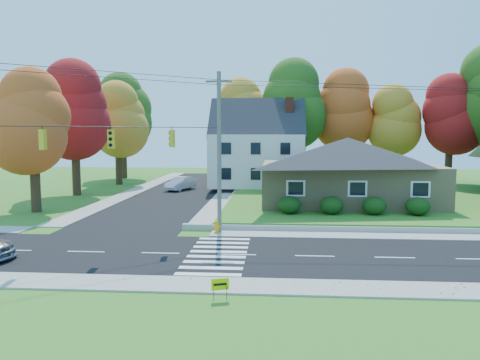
{
  "coord_description": "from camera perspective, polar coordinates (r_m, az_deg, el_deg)",
  "views": [
    {
      "loc": [
        1.91,
        -23.54,
        6.27
      ],
      "look_at": [
        -0.42,
        8.0,
        3.08
      ],
      "focal_mm": 35.0,
      "sensor_mm": 36.0,
      "label": 1
    }
  ],
  "objects": [
    {
      "name": "tree_west_0",
      "position": [
        40.27,
        -23.96,
        6.52
      ],
      "size": [
        6.16,
        6.16,
        11.47
      ],
      "color": "#3F2A19",
      "rests_on": "ground"
    },
    {
      "name": "tree_lot_3",
      "position": [
        58.28,
        18.34,
        6.83
      ],
      "size": [
        6.16,
        6.16,
        11.47
      ],
      "color": "#3F2A19",
      "rests_on": "lawn"
    },
    {
      "name": "road_main",
      "position": [
        24.43,
        -0.42,
        -9.1
      ],
      "size": [
        90.0,
        8.0,
        0.02
      ],
      "primitive_type": "cube",
      "color": "black",
      "rests_on": "ground"
    },
    {
      "name": "tree_west_1",
      "position": [
        49.75,
        -19.57,
        7.95
      ],
      "size": [
        7.28,
        7.28,
        13.56
      ],
      "color": "#3F2A19",
      "rests_on": "ground"
    },
    {
      "name": "tree_lot_4",
      "position": [
        59.09,
        24.3,
        7.23
      ],
      "size": [
        6.72,
        6.72,
        12.51
      ],
      "color": "#3F2A19",
      "rests_on": "lawn"
    },
    {
      "name": "road_cross",
      "position": [
        50.91,
        -7.04,
        -1.35
      ],
      "size": [
        8.0,
        44.0,
        0.02
      ],
      "primitive_type": "cube",
      "color": "black",
      "rests_on": "ground"
    },
    {
      "name": "hedge_row",
      "position": [
        34.19,
        13.6,
        -3.04
      ],
      "size": [
        10.7,
        1.7,
        1.27
      ],
      "color": "#163A10",
      "rests_on": "lawn"
    },
    {
      "name": "tree_lot_0",
      "position": [
        57.71,
        0.33,
        7.78
      ],
      "size": [
        6.72,
        6.72,
        12.51
      ],
      "color": "#3F2A19",
      "rests_on": "lawn"
    },
    {
      "name": "lawn",
      "position": [
        46.29,
        18.05,
        -2.0
      ],
      "size": [
        30.0,
        30.0,
        0.5
      ],
      "primitive_type": "cube",
      "color": "#3D7923",
      "rests_on": "ground"
    },
    {
      "name": "white_car",
      "position": [
        51.69,
        -7.26,
        -0.42
      ],
      "size": [
        3.02,
        4.68,
        1.46
      ],
      "primitive_type": "imported",
      "rotation": [
        0.0,
        0.0,
        -0.37
      ],
      "color": "silver",
      "rests_on": "road_cross"
    },
    {
      "name": "sidewalk_south",
      "position": [
        19.65,
        -1.62,
        -12.74
      ],
      "size": [
        90.0,
        2.0,
        0.08
      ],
      "primitive_type": "cube",
      "color": "#9C9A90",
      "rests_on": "ground"
    },
    {
      "name": "tree_lot_2",
      "position": [
        58.17,
        12.34,
        8.28
      ],
      "size": [
        7.28,
        7.28,
        13.56
      ],
      "color": "#3F2A19",
      "rests_on": "lawn"
    },
    {
      "name": "yard_sign",
      "position": [
        18.0,
        -2.44,
        -12.63
      ],
      "size": [
        0.65,
        0.23,
        0.84
      ],
      "color": "black",
      "rests_on": "ground"
    },
    {
      "name": "ranch_house",
      "position": [
        40.12,
        12.94,
        1.31
      ],
      "size": [
        14.6,
        10.6,
        5.4
      ],
      "color": "tan",
      "rests_on": "lawn"
    },
    {
      "name": "fire_hydrant",
      "position": [
        29.36,
        -2.84,
        -5.78
      ],
      "size": [
        0.49,
        0.38,
        0.85
      ],
      "color": "#EEA10C",
      "rests_on": "ground"
    },
    {
      "name": "tree_lot_1",
      "position": [
        56.68,
        6.41,
        9.1
      ],
      "size": [
        7.84,
        7.84,
        14.6
      ],
      "color": "#3F2A19",
      "rests_on": "lawn"
    },
    {
      "name": "sidewalk_north",
      "position": [
        29.27,
        0.38,
        -6.54
      ],
      "size": [
        90.0,
        2.0,
        0.08
      ],
      "primitive_type": "cube",
      "color": "#9C9A90",
      "rests_on": "ground"
    },
    {
      "name": "colonial_house",
      "position": [
        51.6,
        2.15,
        3.88
      ],
      "size": [
        10.4,
        8.4,
        9.6
      ],
      "color": "silver",
      "rests_on": "lawn"
    },
    {
      "name": "traffic_infrastructure",
      "position": [
        25.0,
        -0.52,
        3.18
      ],
      "size": [
        38.1,
        10.66,
        10.0
      ],
      "color": "#666059",
      "rests_on": "ground"
    },
    {
      "name": "ground",
      "position": [
        24.44,
        -0.42,
        -9.12
      ],
      "size": [
        120.0,
        120.0,
        0.0
      ],
      "primitive_type": "plane",
      "color": "#3D7923"
    },
    {
      "name": "tree_west_2",
      "position": [
        58.69,
        -14.69,
        7.07
      ],
      "size": [
        6.72,
        6.72,
        12.51
      ],
      "color": "#3F2A19",
      "rests_on": "ground"
    },
    {
      "name": "tree_west_3",
      "position": [
        66.95,
        -14.12,
        8.02
      ],
      "size": [
        7.84,
        7.84,
        14.6
      ],
      "color": "#3F2A19",
      "rests_on": "ground"
    }
  ]
}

